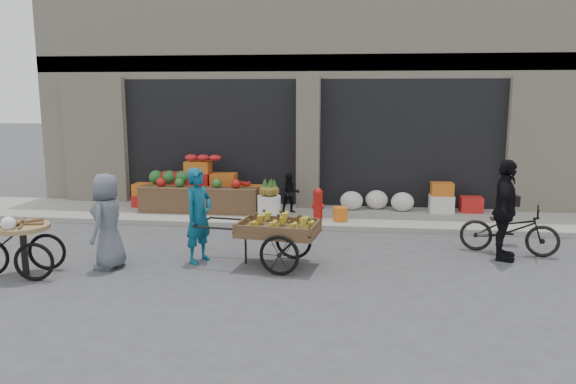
# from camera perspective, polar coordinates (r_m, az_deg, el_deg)

# --- Properties ---
(ground) EXTENTS (80.00, 80.00, 0.00)m
(ground) POSITION_cam_1_polar(r_m,az_deg,el_deg) (9.13, -0.80, -8.48)
(ground) COLOR #424244
(ground) RESTS_ON ground
(sidewalk) EXTENTS (18.00, 2.20, 0.12)m
(sidewalk) POSITION_cam_1_polar(r_m,az_deg,el_deg) (13.05, 1.68, -2.49)
(sidewalk) COLOR gray
(sidewalk) RESTS_ON ground
(building) EXTENTS (14.00, 6.45, 7.00)m
(building) POSITION_cam_1_polar(r_m,az_deg,el_deg) (16.65, 3.06, 11.73)
(building) COLOR beige
(building) RESTS_ON ground
(fruit_display) EXTENTS (3.10, 1.12, 1.24)m
(fruit_display) POSITION_cam_1_polar(r_m,az_deg,el_deg) (13.65, -8.62, 0.59)
(fruit_display) COLOR red
(fruit_display) RESTS_ON sidewalk
(pineapple_bin) EXTENTS (0.52, 0.52, 0.50)m
(pineapple_bin) POSITION_cam_1_polar(r_m,az_deg,el_deg) (12.59, -1.93, -1.52)
(pineapple_bin) COLOR silver
(pineapple_bin) RESTS_ON sidewalk
(fire_hydrant) EXTENTS (0.22, 0.22, 0.71)m
(fire_hydrant) POSITION_cam_1_polar(r_m,az_deg,el_deg) (12.39, 3.06, -1.09)
(fire_hydrant) COLOR #A5140F
(fire_hydrant) RESTS_ON sidewalk
(orange_bucket) EXTENTS (0.32, 0.32, 0.30)m
(orange_bucket) POSITION_cam_1_polar(r_m,az_deg,el_deg) (12.36, 5.35, -2.25)
(orange_bucket) COLOR orange
(orange_bucket) RESTS_ON sidewalk
(right_bay_goods) EXTENTS (3.35, 0.60, 0.70)m
(right_bay_goods) POSITION_cam_1_polar(r_m,az_deg,el_deg) (13.58, 12.99, -0.74)
(right_bay_goods) COLOR silver
(right_bay_goods) RESTS_ON sidewalk
(seated_person) EXTENTS (0.51, 0.43, 0.93)m
(seated_person) POSITION_cam_1_polar(r_m,az_deg,el_deg) (13.07, 0.21, -0.11)
(seated_person) COLOR black
(seated_person) RESTS_ON sidewalk
(banana_cart) EXTENTS (2.35, 1.20, 0.94)m
(banana_cart) POSITION_cam_1_polar(r_m,az_deg,el_deg) (9.44, -1.29, -3.54)
(banana_cart) COLOR brown
(banana_cart) RESTS_ON ground
(vendor_woman) EXTENTS (0.60, 0.71, 1.64)m
(vendor_woman) POSITION_cam_1_polar(r_m,az_deg,el_deg) (9.77, -9.07, -2.36)
(vendor_woman) COLOR navy
(vendor_woman) RESTS_ON ground
(tricycle_cart) EXTENTS (1.46, 0.98, 0.95)m
(tricycle_cart) POSITION_cam_1_polar(r_m,az_deg,el_deg) (9.92, -25.33, -4.57)
(tricycle_cart) COLOR #9E7F51
(tricycle_cart) RESTS_ON ground
(vendor_grey) EXTENTS (0.55, 0.81, 1.60)m
(vendor_grey) POSITION_cam_1_polar(r_m,az_deg,el_deg) (9.78, -17.84, -2.84)
(vendor_grey) COLOR slate
(vendor_grey) RESTS_ON ground
(bicycle) EXTENTS (1.81, 1.03, 0.90)m
(bicycle) POSITION_cam_1_polar(r_m,az_deg,el_deg) (10.98, 21.54, -3.56)
(bicycle) COLOR black
(bicycle) RESTS_ON ground
(cyclist) EXTENTS (0.69, 1.12, 1.78)m
(cyclist) POSITION_cam_1_polar(r_m,az_deg,el_deg) (10.46, 21.17, -1.74)
(cyclist) COLOR black
(cyclist) RESTS_ON ground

